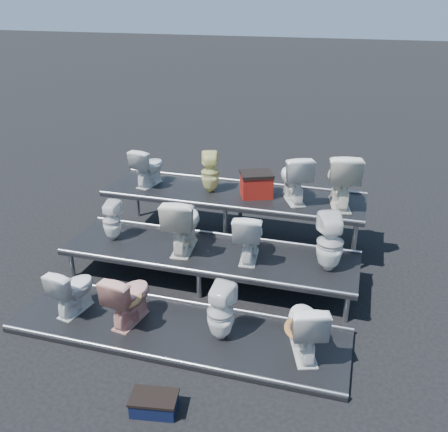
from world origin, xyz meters
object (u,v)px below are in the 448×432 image
(toilet_0, at_px, (73,289))
(toilet_11, at_px, (342,179))
(toilet_4, at_px, (112,221))
(toilet_9, at_px, (210,172))
(toilet_7, at_px, (330,243))
(toilet_8, at_px, (148,166))
(toilet_2, at_px, (221,312))
(toilet_1, at_px, (129,297))
(step_stool, at_px, (154,405))
(red_crate, at_px, (256,186))
(toilet_3, at_px, (305,326))
(toilet_6, at_px, (249,235))
(toilet_10, at_px, (294,177))
(toilet_5, at_px, (183,223))

(toilet_0, height_order, toilet_11, toilet_11)
(toilet_4, bearing_deg, toilet_9, -130.07)
(toilet_4, height_order, toilet_9, toilet_9)
(toilet_7, relative_size, toilet_8, 1.22)
(toilet_0, bearing_deg, toilet_2, -169.85)
(toilet_1, relative_size, step_stool, 1.56)
(toilet_0, relative_size, red_crate, 1.36)
(toilet_3, xyz_separation_m, toilet_9, (-1.94, 2.60, 0.76))
(toilet_6, height_order, toilet_7, toilet_7)
(step_stool, bearing_deg, toilet_10, 69.44)
(toilet_0, xyz_separation_m, toilet_5, (1.04, 1.30, 0.49))
(toilet_2, distance_m, toilet_10, 2.76)
(toilet_6, bearing_deg, toilet_4, -6.09)
(toilet_1, xyz_separation_m, toilet_7, (2.31, 1.30, 0.44))
(toilet_3, bearing_deg, toilet_11, -112.01)
(toilet_4, height_order, toilet_7, toilet_7)
(step_stool, bearing_deg, toilet_3, 33.77)
(toilet_5, bearing_deg, toilet_8, -55.70)
(toilet_10, height_order, toilet_11, toilet_11)
(toilet_8, relative_size, toilet_9, 0.98)
(toilet_10, relative_size, red_crate, 1.58)
(toilet_2, distance_m, toilet_5, 1.67)
(red_crate, bearing_deg, step_stool, -115.38)
(toilet_9, bearing_deg, red_crate, 161.66)
(toilet_1, height_order, toilet_6, toilet_6)
(toilet_4, bearing_deg, toilet_6, -179.10)
(red_crate, bearing_deg, toilet_7, -68.35)
(toilet_10, bearing_deg, toilet_6, 48.53)
(toilet_9, relative_size, toilet_11, 0.77)
(toilet_1, bearing_deg, step_stool, 133.12)
(toilet_4, xyz_separation_m, toilet_8, (0.04, 1.30, 0.42))
(toilet_1, xyz_separation_m, step_stool, (0.86, -1.25, -0.33))
(toilet_4, bearing_deg, step_stool, 125.32)
(toilet_4, bearing_deg, toilet_5, -179.10)
(toilet_5, xyz_separation_m, toilet_6, (0.97, 0.00, -0.06))
(toilet_1, xyz_separation_m, toilet_6, (1.22, 1.30, 0.40))
(toilet_9, relative_size, step_stool, 1.45)
(toilet_1, relative_size, toilet_3, 0.96)
(toilet_0, distance_m, toilet_7, 3.40)
(toilet_7, bearing_deg, toilet_8, -40.26)
(toilet_8, bearing_deg, toilet_5, 142.31)
(toilet_4, relative_size, toilet_10, 0.79)
(toilet_4, height_order, toilet_5, toilet_5)
(toilet_3, bearing_deg, toilet_7, -114.44)
(toilet_0, xyz_separation_m, toilet_2, (1.98, 0.00, 0.03))
(toilet_4, relative_size, toilet_11, 0.70)
(toilet_3, bearing_deg, toilet_0, -18.87)
(red_crate, bearing_deg, toilet_9, 157.47)
(red_crate, height_order, step_stool, red_crate)
(toilet_1, relative_size, toilet_6, 1.00)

